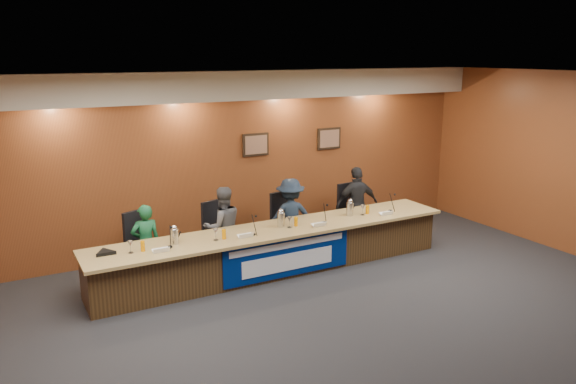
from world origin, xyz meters
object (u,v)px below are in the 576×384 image
object	(u,v)px
dais_body	(276,251)
carafe_mid	(281,220)
panelist_a	(146,243)
office_chair_d	(353,215)
carafe_left	(175,237)
banner	(288,257)
office_chair_b	(221,237)
panelist_d	(357,205)
panelist_c	(290,217)
speakerphone	(105,253)
office_chair_c	(288,226)
carafe_right	(350,209)
office_chair_a	(145,250)
panelist_b	(223,227)

from	to	relation	value
dais_body	carafe_mid	world-z (taller)	carafe_mid
panelist_a	office_chair_d	world-z (taller)	panelist_a
panelist_a	carafe_left	size ratio (longest dim) A/B	5.45
banner	dais_body	bearing A→B (deg)	90.00
panelist_a	office_chair_b	size ratio (longest dim) A/B	2.58
panelist_d	carafe_mid	bearing A→B (deg)	26.93
banner	carafe_mid	size ratio (longest dim) A/B	9.40
panelist_c	carafe_mid	world-z (taller)	panelist_c
office_chair_b	speakerphone	xyz separation A→B (m)	(-2.00, -0.68, 0.30)
panelist_d	office_chair_c	bearing A→B (deg)	5.22
office_chair_d	carafe_left	size ratio (longest dim) A/B	2.11
carafe_right	office_chair_a	bearing A→B (deg)	167.92
carafe_mid	carafe_right	xyz separation A→B (m)	(1.35, -0.01, -0.00)
panelist_c	office_chair_d	bearing A→B (deg)	-162.11
carafe_mid	speakerphone	xyz separation A→B (m)	(-2.77, 0.04, -0.09)
office_chair_b	panelist_b	bearing A→B (deg)	-108.12
dais_body	office_chair_d	size ratio (longest dim) A/B	12.50
speakerphone	dais_body	bearing A→B (deg)	-0.83
banner	office_chair_a	xyz separation A→B (m)	(-1.96, 1.13, 0.10)
banner	office_chair_a	bearing A→B (deg)	149.87
office_chair_b	office_chair_c	distance (m)	1.28
panelist_a	carafe_right	distance (m)	3.46
carafe_mid	panelist_a	bearing A→B (deg)	163.21
office_chair_a	carafe_mid	size ratio (longest dim) A/B	2.05
carafe_right	panelist_a	bearing A→B (deg)	169.54
office_chair_c	panelist_d	bearing A→B (deg)	-16.36
panelist_c	banner	bearing A→B (deg)	73.37
carafe_right	office_chair_c	bearing A→B (deg)	138.82
panelist_b	office_chair_b	bearing A→B (deg)	-86.34
dais_body	panelist_c	size ratio (longest dim) A/B	4.38
panelist_c	carafe_left	world-z (taller)	panelist_c
dais_body	panelist_a	bearing A→B (deg)	162.41
dais_body	panelist_b	bearing A→B (deg)	137.14
dais_body	carafe_left	world-z (taller)	carafe_left
office_chair_d	carafe_left	xyz separation A→B (m)	(-3.72, -0.72, 0.38)
panelist_c	office_chair_b	distance (m)	1.30
carafe_left	speakerphone	bearing A→B (deg)	177.58
panelist_b	office_chair_c	bearing A→B (deg)	-171.87
panelist_a	panelist_d	bearing A→B (deg)	-178.11
panelist_b	office_chair_b	xyz separation A→B (m)	(0.00, 0.10, -0.21)
panelist_d	office_chair_b	xyz separation A→B (m)	(-2.70, 0.10, -0.24)
speakerphone	carafe_mid	bearing A→B (deg)	-0.78
panelist_d	carafe_mid	distance (m)	2.04
carafe_mid	speakerphone	bearing A→B (deg)	179.22
office_chair_a	office_chair_b	distance (m)	1.29
office_chair_a	office_chair_b	world-z (taller)	same
carafe_left	speakerphone	size ratio (longest dim) A/B	0.71
panelist_a	panelist_b	world-z (taller)	panelist_b
panelist_c	office_chair_d	size ratio (longest dim) A/B	2.85
office_chair_d	carafe_left	world-z (taller)	carafe_left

